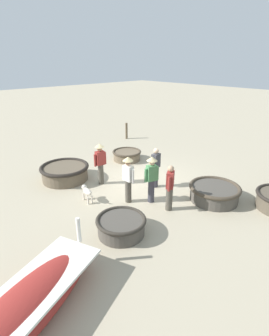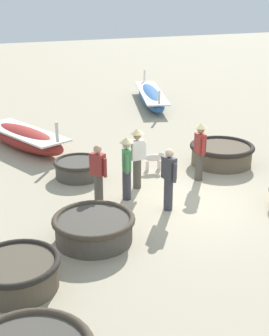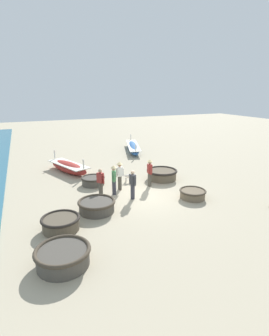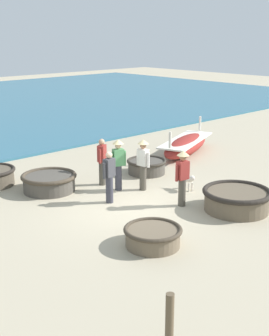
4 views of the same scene
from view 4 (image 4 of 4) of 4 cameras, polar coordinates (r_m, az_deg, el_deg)
ground_plane at (r=13.80m, az=-0.71°, el=-4.64°), size 80.00×80.00×0.00m
coracle_beside_post at (r=15.23m, az=-10.37°, el=-1.64°), size 1.78×1.78×0.57m
coracle_weathered at (r=13.66m, az=12.36°, el=-3.71°), size 1.97×1.97×0.63m
coracle_tilted at (r=16.85m, az=1.48°, el=0.25°), size 1.43×1.43×0.51m
coracle_center at (r=11.25m, az=2.25°, el=-8.26°), size 1.41×1.41×0.47m
long_boat_blue_hull at (r=19.70m, az=6.28°, el=2.80°), size 2.52×4.20×1.29m
fisherman_by_coracle at (r=14.90m, az=1.05°, el=0.82°), size 0.53×0.36×1.67m
fisherman_with_hat at (r=14.90m, az=-1.99°, el=0.82°), size 0.36×0.50×1.67m
fisherman_hauling at (r=13.83m, az=-3.10°, el=-0.95°), size 0.28×0.52×1.57m
fisherman_crouching at (r=15.47m, az=-3.98°, el=0.91°), size 0.37×0.46×1.57m
fisherman_standing_left at (r=13.58m, az=5.87°, el=-0.81°), size 0.36×0.53×1.67m
dog at (r=15.12m, az=6.51°, el=-1.36°), size 0.68×0.28×0.55m
mooring_post_inland at (r=7.84m, az=4.29°, el=-18.15°), size 0.14×0.14×0.99m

